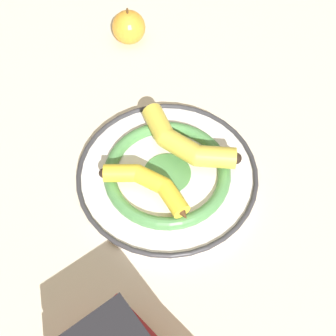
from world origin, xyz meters
The scene contains 5 objects.
ground_plane centered at (0.00, 0.00, 0.00)m, with size 2.80×2.80×0.00m, color beige.
decorative_bowl centered at (0.03, 0.00, 0.01)m, with size 0.32×0.32×0.03m.
banana_a centered at (0.08, 0.01, 0.05)m, with size 0.08×0.17×0.03m.
banana_b centered at (-0.03, -0.01, 0.05)m, with size 0.08×0.21×0.04m.
apple centered at (-0.18, -0.31, 0.04)m, with size 0.07×0.07×0.08m.
Camera 1 is at (0.35, 0.30, 0.70)m, focal length 50.00 mm.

